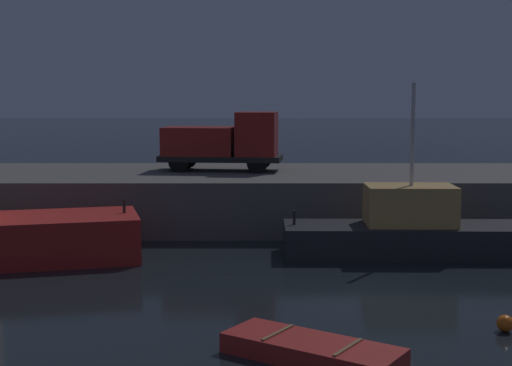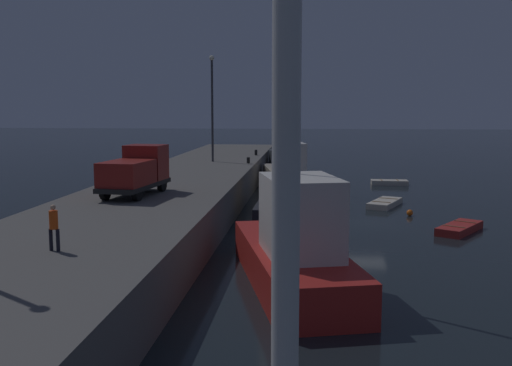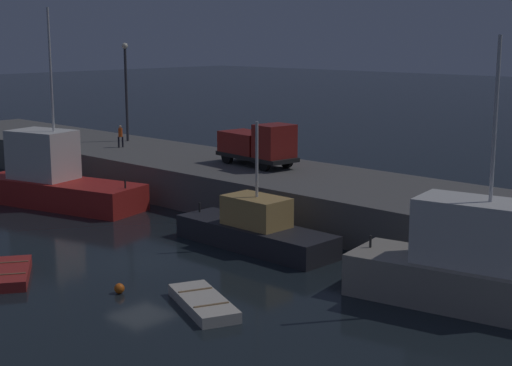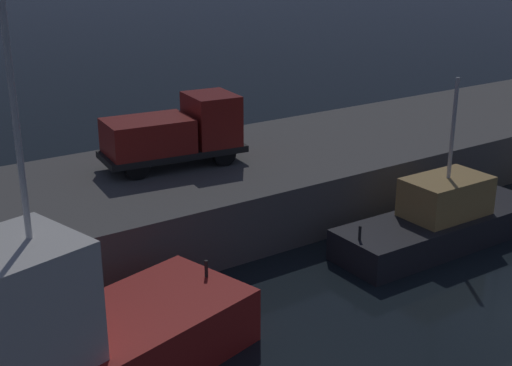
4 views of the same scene
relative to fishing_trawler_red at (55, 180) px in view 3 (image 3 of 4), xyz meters
The scene contains 11 objects.
ground_plane 13.87m from the fishing_trawler_red, 16.81° to the right, with size 320.00×320.00×0.00m, color black.
pier_quay 15.62m from the fishing_trawler_red, 32.28° to the left, with size 78.82×8.52×2.27m.
fishing_trawler_red is the anchor object (origin of this frame).
fishing_boat_blue 27.60m from the fishing_trawler_red, ahead, with size 12.13×5.14×10.09m.
fishing_boat_grey 15.29m from the fishing_trawler_red, ahead, with size 8.69×2.66×6.11m.
dinghy_orange_near 20.44m from the fishing_trawler_red, 16.94° to the right, with size 4.32×2.99×0.46m.
dinghy_red_small 14.34m from the fishing_trawler_red, 39.32° to the right, with size 4.03×3.33×0.48m.
mooring_buoy_near 17.42m from the fishing_trawler_red, 24.08° to the right, with size 0.41×0.41×0.41m, color orange.
lamp_post_west 13.08m from the fishing_trawler_red, 121.58° to the left, with size 0.44×0.44×7.24m.
utility_truck 12.42m from the fishing_trawler_red, 46.46° to the left, with size 5.66×2.72×2.65m.
dockworker 8.99m from the fishing_trawler_red, 116.74° to the left, with size 0.36×0.40×1.56m.
Camera 3 is at (26.44, -20.38, 10.08)m, focal length 53.62 mm.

